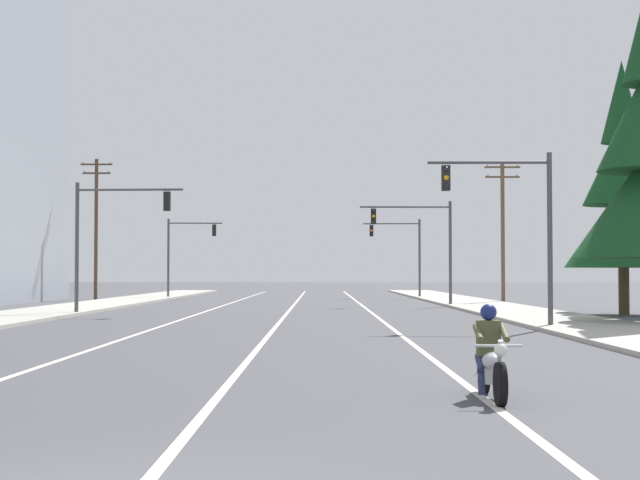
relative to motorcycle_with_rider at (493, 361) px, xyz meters
The scene contains 14 objects.
lane_stripe_center 38.41m from the motorcycle_with_rider, 96.35° to the left, with size 0.16×100.00×0.01m, color beige.
lane_stripe_left 39.10m from the motorcycle_with_rider, 102.49° to the left, with size 0.16×100.00×0.01m, color beige.
lane_stripe_right 38.17m from the motorcycle_with_rider, 90.16° to the left, with size 0.16×100.00×0.01m, color beige.
sidewalk_kerb_right 33.88m from the motorcycle_with_rider, 78.29° to the left, with size 4.40×110.00×0.14m, color #ADA89E.
sidewalk_kerb_left 36.77m from the motorcycle_with_rider, 115.57° to the left, with size 4.40×110.00×0.14m, color #ADA89E.
motorcycle_with_rider is the anchor object (origin of this frame).
traffic_signal_near_right 19.59m from the motorcycle_with_rider, 77.37° to the left, with size 4.38×0.37×6.20m.
traffic_signal_near_left 32.64m from the motorcycle_with_rider, 112.80° to the left, with size 5.10×0.48×6.20m.
traffic_signal_mid_right 41.80m from the motorcycle_with_rider, 85.22° to the left, with size 5.42×0.42×6.20m.
traffic_signal_mid_left 61.30m from the motorcycle_with_rider, 102.51° to the left, with size 4.27×0.44×6.20m.
traffic_signal_far_right 60.65m from the motorcycle_with_rider, 86.30° to the left, with size 4.53×0.37×6.20m.
utility_pole_right_far 49.22m from the motorcycle_with_rider, 78.97° to the left, with size 2.35×0.26×9.34m.
utility_pole_left_far 58.91m from the motorcycle_with_rider, 109.00° to the left, with size 2.34×0.26×10.36m.
conifer_tree_right_verge_far 32.17m from the motorcycle_with_rider, 68.86° to the left, with size 5.41×5.41×11.91m.
Camera 1 is at (1.86, -8.05, 1.94)m, focal length 53.89 mm.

